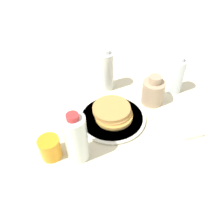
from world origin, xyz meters
TOP-DOWN VIEW (x-y plane):
  - ground_plane at (0.00, 0.00)m, footprint 4.00×4.00m
  - plate at (0.02, -0.02)m, footprint 0.28×0.28m
  - pancake_stack at (0.02, -0.03)m, footprint 0.17×0.17m
  - juice_glass at (-0.15, 0.20)m, footprint 0.07×0.07m
  - cream_jug at (0.13, -0.21)m, footprint 0.10×0.10m
  - water_bottle_near at (0.24, -0.01)m, footprint 0.07×0.07m
  - water_bottle_mid at (-0.15, 0.10)m, footprint 0.08×0.08m
  - water_bottle_far at (0.20, -0.33)m, footprint 0.06×0.06m
  - napkin at (-0.04, -0.32)m, footprint 0.14×0.11m

SIDE VIEW (x-z plane):
  - ground_plane at x=0.00m, z-range 0.00..0.00m
  - plate at x=0.02m, z-range 0.00..0.01m
  - napkin at x=-0.04m, z-range 0.00..0.02m
  - pancake_stack at x=0.02m, z-range 0.01..0.06m
  - juice_glass at x=-0.15m, z-range 0.00..0.08m
  - cream_jug at x=0.13m, z-range -0.01..0.13m
  - water_bottle_far at x=0.20m, z-range -0.01..0.18m
  - water_bottle_near at x=0.24m, z-range -0.01..0.20m
  - water_bottle_mid at x=-0.15m, z-range -0.01..0.20m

